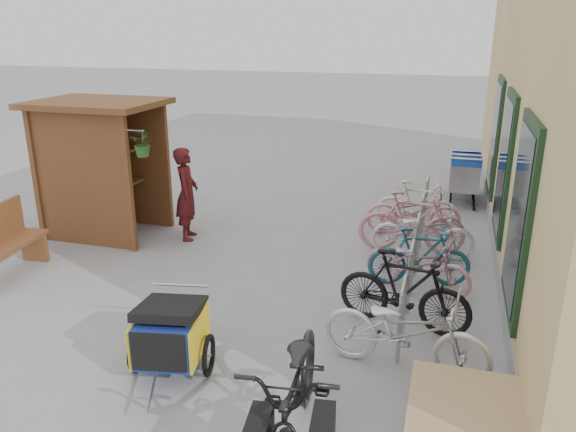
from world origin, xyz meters
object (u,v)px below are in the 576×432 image
(bike_3, at_px, (420,257))
(bike_4, at_px, (422,232))
(shopping_carts, at_px, (465,171))
(bike_2, at_px, (418,264))
(bike_7, at_px, (417,205))
(bike_1, at_px, (404,291))
(kiosk, at_px, (96,149))
(bike_6, at_px, (414,211))
(bike_0, at_px, (406,331))
(cargo_bike, at_px, (297,399))
(bike_5, at_px, (412,222))
(pallet_stack, at_px, (464,424))
(person_kiosk, at_px, (187,194))
(child_trailer, at_px, (171,332))

(bike_3, distance_m, bike_4, 1.09)
(shopping_carts, relative_size, bike_2, 1.10)
(bike_7, bearing_deg, bike_1, -177.30)
(kiosk, relative_size, bike_7, 1.66)
(bike_2, relative_size, bike_6, 0.93)
(bike_2, bearing_deg, bike_0, -163.28)
(cargo_bike, height_order, bike_1, cargo_bike)
(bike_2, xyz_separation_m, bike_6, (-0.23, 2.31, 0.03))
(kiosk, relative_size, bike_5, 1.43)
(cargo_bike, relative_size, bike_7, 1.54)
(bike_1, distance_m, bike_4, 2.38)
(pallet_stack, height_order, bike_6, bike_6)
(bike_3, bearing_deg, pallet_stack, 179.33)
(shopping_carts, relative_size, bike_5, 0.98)
(cargo_bike, xyz_separation_m, bike_3, (0.78, 3.81, -0.14))
(bike_0, relative_size, bike_3, 1.26)
(shopping_carts, bearing_deg, bike_3, -97.65)
(bike_3, height_order, bike_5, bike_5)
(bike_0, height_order, bike_3, bike_0)
(cargo_bike, distance_m, bike_1, 2.60)
(bike_5, bearing_deg, bike_7, -3.61)
(bike_2, relative_size, bike_5, 0.90)
(pallet_stack, xyz_separation_m, bike_7, (-0.84, 5.74, 0.24))
(bike_7, bearing_deg, person_kiosk, 114.57)
(shopping_carts, bearing_deg, pallet_stack, -90.00)
(bike_2, bearing_deg, bike_3, 12.11)
(kiosk, distance_m, cargo_bike, 6.65)
(child_trailer, bearing_deg, bike_1, 24.82)
(bike_3, distance_m, bike_7, 2.50)
(bike_0, bearing_deg, bike_3, 8.01)
(person_kiosk, bearing_deg, bike_5, -100.91)
(child_trailer, relative_size, bike_3, 1.02)
(cargo_bike, xyz_separation_m, bike_6, (0.53, 5.93, -0.14))
(shopping_carts, height_order, bike_1, shopping_carts)
(cargo_bike, bearing_deg, bike_7, 77.71)
(bike_0, bearing_deg, bike_6, 11.28)
(bike_0, bearing_deg, shopping_carts, 2.89)
(pallet_stack, relative_size, person_kiosk, 0.73)
(kiosk, height_order, bike_7, kiosk)
(bike_4, xyz_separation_m, bike_6, (-0.22, 1.04, 0.01))
(kiosk, relative_size, cargo_bike, 1.08)
(bike_2, bearing_deg, bike_7, 20.77)
(bike_2, bearing_deg, child_trailer, 155.35)
(bike_0, xyz_separation_m, bike_5, (-0.22, 3.50, 0.04))
(bike_3, distance_m, bike_5, 1.28)
(person_kiosk, distance_m, bike_3, 4.16)
(shopping_carts, xyz_separation_m, bike_0, (-0.62, -6.88, -0.16))
(kiosk, height_order, bike_5, kiosk)
(bike_2, bearing_deg, bike_6, 22.17)
(bike_3, bearing_deg, person_kiosk, 67.21)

